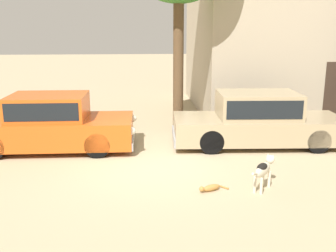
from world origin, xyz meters
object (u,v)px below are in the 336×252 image
parked_sedan_nearest (51,123)px  stray_cat (210,188)px  stray_dog_spotted (264,169)px  parked_sedan_second (258,119)px

parked_sedan_nearest → stray_cat: 4.87m
parked_sedan_nearest → stray_cat: parked_sedan_nearest is taller
parked_sedan_nearest → stray_cat: (3.73, -3.06, -0.66)m
parked_sedan_nearest → stray_dog_spotted: parked_sedan_nearest is taller
parked_sedan_nearest → parked_sedan_second: 5.58m
stray_cat → parked_sedan_nearest: bearing=-64.5°
parked_sedan_nearest → parked_sedan_second: parked_sedan_nearest is taller
parked_sedan_second → stray_cat: parked_sedan_second is taller
parked_sedan_nearest → parked_sedan_second: (5.58, 0.02, -0.00)m
stray_cat → stray_dog_spotted: bearing=156.0°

